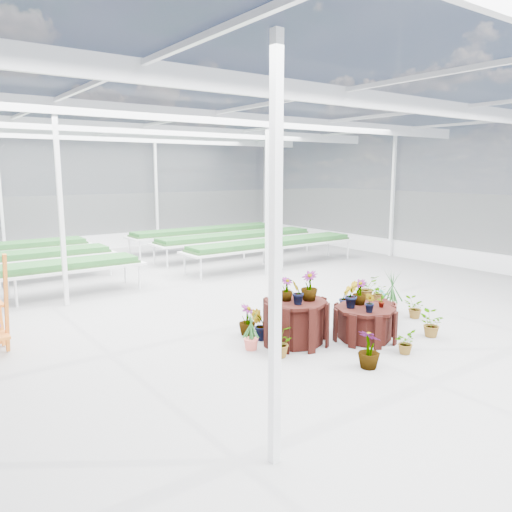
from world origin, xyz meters
TOP-DOWN VIEW (x-y plane):
  - ground_plane at (0.00, 0.00)m, footprint 24.00×24.00m
  - greenhouse_shell at (0.00, 0.00)m, footprint 18.00×24.00m
  - steel_frame at (0.00, 0.00)m, footprint 18.00×24.00m
  - nursery_benches at (0.00, 7.20)m, footprint 16.00×7.00m
  - plinth_tall at (-0.33, -1.23)m, footprint 1.42×1.42m
  - plinth_mid at (0.87, -1.83)m, footprint 1.56×1.56m
  - plinth_low at (1.87, -1.13)m, footprint 1.05×1.05m
  - nursery_plants at (0.94, -1.29)m, footprint 4.45×3.09m

SIDE VIEW (x-z plane):
  - ground_plane at x=0.00m, z-range 0.00..0.00m
  - plinth_low at x=1.87m, z-range 0.00..0.42m
  - plinth_mid at x=0.87m, z-range 0.00..0.62m
  - plinth_tall at x=-0.33m, z-range 0.00..0.81m
  - nursery_benches at x=0.00m, z-range 0.00..0.84m
  - nursery_plants at x=0.94m, z-range -0.21..1.15m
  - greenhouse_shell at x=0.00m, z-range 0.00..4.50m
  - steel_frame at x=0.00m, z-range 0.00..4.50m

